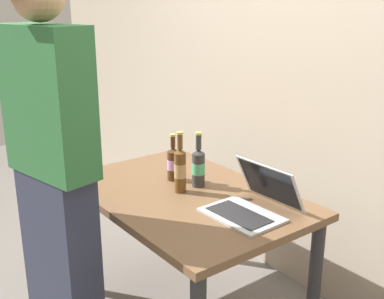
{
  "coord_description": "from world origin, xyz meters",
  "views": [
    {
      "loc": [
        1.84,
        -1.36,
        1.69
      ],
      "look_at": [
        0.06,
        0.0,
        0.99
      ],
      "focal_mm": 44.45,
      "sensor_mm": 36.0,
      "label": 1
    }
  ],
  "objects_px": {
    "beer_bottle_amber": "(180,169)",
    "beer_bottle_dark": "(173,163)",
    "beer_bottle_green": "(198,166)",
    "laptop": "(253,202)",
    "person_figure": "(55,177)"
  },
  "relations": [
    {
      "from": "beer_bottle_green",
      "to": "beer_bottle_dark",
      "type": "xyz_separation_m",
      "value": [
        -0.16,
        -0.05,
        -0.01
      ]
    },
    {
      "from": "beer_bottle_amber",
      "to": "beer_bottle_green",
      "type": "height_order",
      "value": "beer_bottle_amber"
    },
    {
      "from": "laptop",
      "to": "beer_bottle_amber",
      "type": "height_order",
      "value": "beer_bottle_amber"
    },
    {
      "from": "laptop",
      "to": "person_figure",
      "type": "bearing_deg",
      "value": -119.63
    },
    {
      "from": "beer_bottle_amber",
      "to": "beer_bottle_green",
      "type": "xyz_separation_m",
      "value": [
        -0.01,
        0.13,
        -0.01
      ]
    },
    {
      "from": "beer_bottle_dark",
      "to": "person_figure",
      "type": "bearing_deg",
      "value": -79.27
    },
    {
      "from": "laptop",
      "to": "beer_bottle_dark",
      "type": "height_order",
      "value": "beer_bottle_dark"
    },
    {
      "from": "beer_bottle_green",
      "to": "person_figure",
      "type": "height_order",
      "value": "person_figure"
    },
    {
      "from": "laptop",
      "to": "beer_bottle_dark",
      "type": "xyz_separation_m",
      "value": [
        -0.58,
        -0.05,
        0.05
      ]
    },
    {
      "from": "laptop",
      "to": "person_figure",
      "type": "relative_size",
      "value": 0.2
    },
    {
      "from": "beer_bottle_amber",
      "to": "beer_bottle_dark",
      "type": "relative_size",
      "value": 1.23
    },
    {
      "from": "beer_bottle_dark",
      "to": "beer_bottle_amber",
      "type": "bearing_deg",
      "value": -23.59
    },
    {
      "from": "laptop",
      "to": "beer_bottle_amber",
      "type": "xyz_separation_m",
      "value": [
        -0.41,
        -0.12,
        0.08
      ]
    },
    {
      "from": "beer_bottle_green",
      "to": "beer_bottle_dark",
      "type": "height_order",
      "value": "beer_bottle_green"
    },
    {
      "from": "beer_bottle_amber",
      "to": "beer_bottle_green",
      "type": "relative_size",
      "value": 1.08
    }
  ]
}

